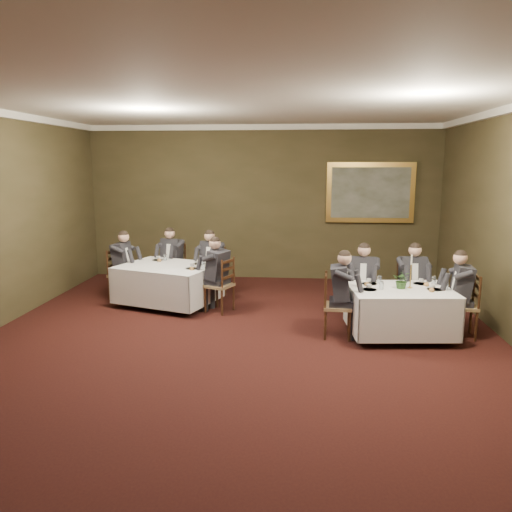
# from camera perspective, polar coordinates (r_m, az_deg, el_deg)

# --- Properties ---
(ground) EXTENTS (10.00, 10.00, 0.00)m
(ground) POSITION_cam_1_polar(r_m,az_deg,el_deg) (7.01, -2.51, -11.63)
(ground) COLOR black
(ground) RESTS_ON ground
(ceiling) EXTENTS (8.00, 10.00, 0.10)m
(ceiling) POSITION_cam_1_polar(r_m,az_deg,el_deg) (6.55, -2.77, 18.02)
(ceiling) COLOR silver
(ceiling) RESTS_ON back_wall
(back_wall) EXTENTS (8.00, 0.10, 3.50)m
(back_wall) POSITION_cam_1_polar(r_m,az_deg,el_deg) (11.50, 0.71, 6.07)
(back_wall) COLOR #36301B
(back_wall) RESTS_ON ground
(front_wall) EXTENTS (8.00, 0.10, 3.50)m
(front_wall) POSITION_cam_1_polar(r_m,az_deg,el_deg) (1.90, -24.27, -18.49)
(front_wall) COLOR #36301B
(front_wall) RESTS_ON ground
(crown_molding) EXTENTS (8.00, 10.00, 0.12)m
(crown_molding) POSITION_cam_1_polar(r_m,az_deg,el_deg) (6.54, -2.76, 17.50)
(crown_molding) COLOR white
(crown_molding) RESTS_ON back_wall
(table_main) EXTENTS (1.64, 1.31, 0.67)m
(table_main) POSITION_cam_1_polar(r_m,az_deg,el_deg) (8.02, 16.12, -5.79)
(table_main) COLOR black
(table_main) RESTS_ON ground
(table_second) EXTENTS (2.07, 1.81, 0.67)m
(table_second) POSITION_cam_1_polar(r_m,az_deg,el_deg) (9.57, -10.00, -2.90)
(table_second) COLOR black
(table_second) RESTS_ON ground
(chair_main_backleft) EXTENTS (0.50, 0.48, 1.00)m
(chair_main_backleft) POSITION_cam_1_polar(r_m,az_deg,el_deg) (8.69, 12.02, -5.46)
(chair_main_backleft) COLOR olive
(chair_main_backleft) RESTS_ON ground
(diner_main_backleft) EXTENTS (0.47, 0.53, 1.35)m
(diner_main_backleft) POSITION_cam_1_polar(r_m,az_deg,el_deg) (8.62, 12.08, -4.02)
(diner_main_backleft) COLOR black
(diner_main_backleft) RESTS_ON chair_main_backleft
(chair_main_backright) EXTENTS (0.47, 0.45, 1.00)m
(chair_main_backright) POSITION_cam_1_polar(r_m,az_deg,el_deg) (8.90, 17.20, -5.33)
(chair_main_backright) COLOR olive
(chair_main_backright) RESTS_ON ground
(diner_main_backright) EXTENTS (0.44, 0.51, 1.35)m
(diner_main_backright) POSITION_cam_1_polar(r_m,az_deg,el_deg) (8.83, 17.31, -3.92)
(diner_main_backright) COLOR black
(diner_main_backright) RESTS_ON chair_main_backright
(chair_main_endleft) EXTENTS (0.45, 0.47, 1.00)m
(chair_main_endleft) POSITION_cam_1_polar(r_m,az_deg,el_deg) (7.85, 9.19, -7.11)
(chair_main_endleft) COLOR olive
(chair_main_endleft) RESTS_ON ground
(diner_main_endleft) EXTENTS (0.51, 0.44, 1.35)m
(diner_main_endleft) POSITION_cam_1_polar(r_m,az_deg,el_deg) (7.79, 9.33, -5.51)
(diner_main_endleft) COLOR black
(diner_main_endleft) RESTS_ON chair_main_endleft
(chair_main_endright) EXTENTS (0.47, 0.48, 1.00)m
(chair_main_endright) POSITION_cam_1_polar(r_m,az_deg,el_deg) (8.38, 22.48, -6.65)
(chair_main_endright) COLOR olive
(chair_main_endright) RESTS_ON ground
(diner_main_endright) EXTENTS (0.52, 0.45, 1.35)m
(diner_main_endright) POSITION_cam_1_polar(r_m,az_deg,el_deg) (8.32, 22.51, -5.14)
(diner_main_endright) COLOR black
(diner_main_endright) RESTS_ON chair_main_endright
(chair_sec_backleft) EXTENTS (0.55, 0.54, 1.00)m
(chair_sec_backleft) POSITION_cam_1_polar(r_m,az_deg,el_deg) (10.58, -9.40, -2.51)
(chair_sec_backleft) COLOR olive
(chair_sec_backleft) RESTS_ON ground
(diner_sec_backleft) EXTENTS (0.53, 0.58, 1.35)m
(diner_sec_backleft) POSITION_cam_1_polar(r_m,az_deg,el_deg) (10.52, -9.47, -1.31)
(diner_sec_backleft) COLOR black
(diner_sec_backleft) RESTS_ON chair_sec_backleft
(chair_sec_backright) EXTENTS (0.57, 0.56, 1.00)m
(chair_sec_backright) POSITION_cam_1_polar(r_m,az_deg,el_deg) (10.11, -4.95, -3.01)
(chair_sec_backright) COLOR olive
(chair_sec_backright) RESTS_ON ground
(diner_sec_backright) EXTENTS (0.55, 0.60, 1.35)m
(diner_sec_backright) POSITION_cam_1_polar(r_m,az_deg,el_deg) (10.05, -5.01, -1.76)
(diner_sec_backright) COLOR black
(diner_sec_backright) RESTS_ON chair_sec_backright
(chair_sec_endright) EXTENTS (0.56, 0.57, 1.00)m
(chair_sec_endright) POSITION_cam_1_polar(r_m,az_deg,el_deg) (9.06, -4.14, -4.61)
(chair_sec_endright) COLOR olive
(chair_sec_endright) RESTS_ON ground
(diner_sec_endright) EXTENTS (0.60, 0.56, 1.35)m
(diner_sec_endright) POSITION_cam_1_polar(r_m,az_deg,el_deg) (9.00, -4.22, -3.19)
(diner_sec_endright) COLOR black
(diner_sec_endright) RESTS_ON chair_sec_endright
(chair_sec_endleft) EXTENTS (0.47, 0.49, 1.00)m
(chair_sec_endleft) POSITION_cam_1_polar(r_m,az_deg,el_deg) (10.24, -15.12, -3.17)
(chair_sec_endleft) COLOR olive
(chair_sec_endleft) RESTS_ON ground
(diner_sec_endleft) EXTENTS (0.52, 0.45, 1.35)m
(diner_sec_endleft) POSITION_cam_1_polar(r_m,az_deg,el_deg) (10.19, -15.12, -1.92)
(diner_sec_endleft) COLOR black
(diner_sec_endleft) RESTS_ON chair_sec_endleft
(centerpiece) EXTENTS (0.31, 0.29, 0.29)m
(centerpiece) POSITION_cam_1_polar(r_m,az_deg,el_deg) (7.92, 16.37, -2.57)
(centerpiece) COLOR #2D5926
(centerpiece) RESTS_ON table_main
(candlestick) EXTENTS (0.08, 0.08, 0.53)m
(candlestick) POSITION_cam_1_polar(r_m,az_deg,el_deg) (7.99, 17.26, -2.13)
(candlestick) COLOR gold
(candlestick) RESTS_ON table_main
(place_setting_table_main) EXTENTS (0.33, 0.31, 0.14)m
(place_setting_table_main) POSITION_cam_1_polar(r_m,az_deg,el_deg) (8.16, 13.17, -2.85)
(place_setting_table_main) COLOR white
(place_setting_table_main) RESTS_ON table_main
(place_setting_table_second) EXTENTS (0.33, 0.31, 0.14)m
(place_setting_table_second) POSITION_cam_1_polar(r_m,az_deg,el_deg) (10.06, -10.80, -0.25)
(place_setting_table_second) COLOR white
(place_setting_table_second) RESTS_ON table_second
(painting) EXTENTS (1.94, 0.09, 1.34)m
(painting) POSITION_cam_1_polar(r_m,az_deg,el_deg) (11.50, 12.92, 7.07)
(painting) COLOR gold
(painting) RESTS_ON back_wall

